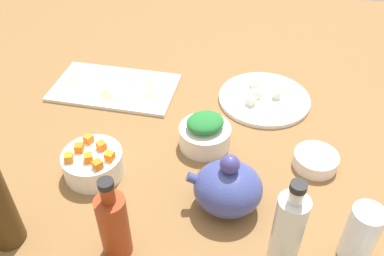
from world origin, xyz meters
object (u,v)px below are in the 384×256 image
object	(u,v)px
cutting_board	(115,88)
drinking_glass_1	(361,234)
teapot	(228,187)
bowl_small_side	(315,160)
bottle_1	(285,240)
bowl_carrots	(93,163)
bottle_2	(114,225)
plate_tofu	(264,99)
bowl_greens	(205,137)

from	to	relation	value
cutting_board	drinking_glass_1	bearing A→B (deg)	141.56
teapot	drinking_glass_1	bearing A→B (deg)	160.53
bowl_small_side	bottle_1	xyz separation A→B (cm)	(9.38, 29.49, 9.21)
bowl_carrots	bottle_2	bearing A→B (deg)	119.26
plate_tofu	drinking_glass_1	distance (cm)	50.53
bottle_1	bottle_2	world-z (taller)	bottle_1
bowl_greens	bowl_small_side	bearing A→B (deg)	172.34
plate_tofu	teapot	size ratio (longest dim) A/B	1.61
teapot	drinking_glass_1	size ratio (longest dim) A/B	1.25
bowl_greens	drinking_glass_1	size ratio (longest dim) A/B	1.00
bottle_1	bottle_2	distance (cm)	30.17
bowl_carrots	drinking_glass_1	distance (cm)	57.01
bowl_carrots	cutting_board	bearing A→B (deg)	-82.21
cutting_board	bottle_2	xyz separation A→B (cm)	(-15.27, 52.26, 7.39)
cutting_board	bowl_small_side	bearing A→B (deg)	156.10
drinking_glass_1	cutting_board	bearing A→B (deg)	-38.44
teapot	bottle_2	bearing A→B (deg)	34.57
plate_tofu	bowl_greens	world-z (taller)	bowl_greens
cutting_board	bowl_small_side	distance (cm)	59.78
bottle_2	bowl_carrots	bearing A→B (deg)	-60.74
cutting_board	plate_tofu	world-z (taller)	plate_tofu
plate_tofu	bottle_1	size ratio (longest dim) A/B	1.03
bowl_small_side	bottle_1	size ratio (longest dim) A/B	0.42
cutting_board	bottle_2	distance (cm)	54.95
cutting_board	plate_tofu	xyz separation A→B (cm)	(-42.99, -0.05, 0.10)
bowl_carrots	bottle_2	size ratio (longest dim) A/B	0.70
plate_tofu	bowl_small_side	size ratio (longest dim) A/B	2.49
cutting_board	drinking_glass_1	size ratio (longest dim) A/B	2.78
bowl_greens	plate_tofu	bearing A→B (deg)	-125.06
teapot	drinking_glass_1	world-z (taller)	teapot
cutting_board	teapot	xyz separation A→B (cm)	(-35.04, 38.64, 5.04)
plate_tofu	drinking_glass_1	bearing A→B (deg)	109.34
drinking_glass_1	bowl_small_side	bearing A→B (deg)	-77.84
plate_tofu	bowl_greens	distance (cm)	25.42
bowl_carrots	bottle_1	distance (cm)	46.35
plate_tofu	bowl_carrots	bearing A→B (deg)	40.74
bottle_2	bowl_greens	bearing A→B (deg)	-112.65
plate_tofu	bowl_greens	bearing A→B (deg)	54.94
cutting_board	bottle_1	world-z (taller)	bottle_1
plate_tofu	bowl_greens	size ratio (longest dim) A/B	2.03
cutting_board	bottle_2	bearing A→B (deg)	106.29
bowl_greens	bowl_carrots	bearing A→B (deg)	27.39
teapot	bottle_1	xyz separation A→B (cm)	(-10.22, 15.06, 5.35)
cutting_board	plate_tofu	distance (cm)	42.99
bottle_2	plate_tofu	bearing A→B (deg)	-117.93
bowl_greens	bottle_2	size ratio (longest dim) A/B	0.65
bowl_small_side	teapot	size ratio (longest dim) A/B	0.65
drinking_glass_1	bottle_1	bearing A→B (deg)	23.92
plate_tofu	bottle_1	xyz separation A→B (cm)	(-2.26, 53.75, 10.29)
bowl_small_side	bottle_2	bearing A→B (deg)	35.47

